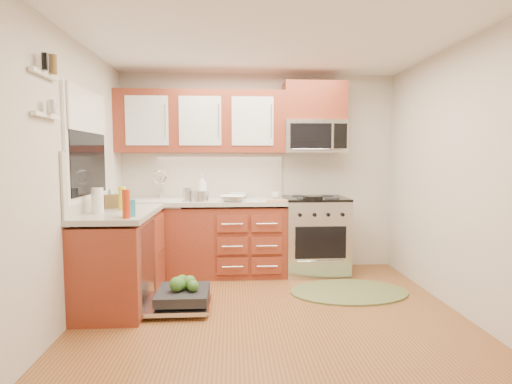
{
  "coord_description": "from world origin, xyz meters",
  "views": [
    {
      "loc": [
        -0.35,
        -3.43,
        1.44
      ],
      "look_at": [
        -0.09,
        0.85,
        1.07
      ],
      "focal_mm": 28.0,
      "sensor_mm": 36.0,
      "label": 1
    }
  ],
  "objects": [
    {
      "name": "bowl_b",
      "position": [
        -0.28,
        1.6,
        0.96
      ],
      "size": [
        0.28,
        0.28,
        0.07
      ],
      "primitive_type": "imported",
      "rotation": [
        0.0,
        0.0,
        0.18
      ],
      "color": "#999999",
      "rests_on": "countertop_back"
    },
    {
      "name": "bowl_a",
      "position": [
        -0.34,
        1.25,
        0.96
      ],
      "size": [
        0.38,
        0.38,
        0.07
      ],
      "primitive_type": "imported",
      "rotation": [
        0.0,
        0.0,
        -0.4
      ],
      "color": "#999999",
      "rests_on": "countertop_back"
    },
    {
      "name": "soap_bottle_c",
      "position": [
        -1.62,
        0.81,
        1.02
      ],
      "size": [
        0.16,
        0.16,
        0.19
      ],
      "primitive_type": "imported",
      "rotation": [
        0.0,
        0.0,
        0.13
      ],
      "color": "#999999",
      "rests_on": "countertop_left"
    },
    {
      "name": "rug",
      "position": [
        0.89,
        0.66,
        0.01
      ],
      "size": [
        1.48,
        1.24,
        0.02
      ],
      "primitive_type": null,
      "rotation": [
        0.0,
        0.0,
        -0.4
      ],
      "color": "olive",
      "rests_on": "ground"
    },
    {
      "name": "wall_front",
      "position": [
        0.0,
        -1.75,
        1.25
      ],
      "size": [
        3.5,
        0.04,
        2.5
      ],
      "primitive_type": "cube",
      "color": "beige",
      "rests_on": "ground"
    },
    {
      "name": "stock_pot",
      "position": [
        -0.73,
        1.28,
        0.99
      ],
      "size": [
        0.26,
        0.26,
        0.13
      ],
      "primitive_type": "cylinder",
      "rotation": [
        0.0,
        0.0,
        0.25
      ],
      "color": "silver",
      "rests_on": "countertop_back"
    },
    {
      "name": "window_blind",
      "position": [
        -1.71,
        0.5,
        1.88
      ],
      "size": [
        0.02,
        0.96,
        0.4
      ],
      "primitive_type": "cube",
      "color": "white",
      "rests_on": "ground"
    },
    {
      "name": "wall_back",
      "position": [
        0.0,
        1.75,
        1.25
      ],
      "size": [
        3.5,
        0.04,
        2.5
      ],
      "primitive_type": "cube",
      "color": "beige",
      "rests_on": "ground"
    },
    {
      "name": "backsplash_left",
      "position": [
        -1.74,
        0.52,
        1.21
      ],
      "size": [
        0.02,
        1.25,
        0.57
      ],
      "primitive_type": "cube",
      "color": "beige",
      "rests_on": "ground"
    },
    {
      "name": "paper_towel_roll",
      "position": [
        -1.6,
        0.34,
        1.04
      ],
      "size": [
        0.14,
        0.14,
        0.24
      ],
      "primitive_type": "cylinder",
      "rotation": [
        0.0,
        0.0,
        0.28
      ],
      "color": "white",
      "rests_on": "countertop_left"
    },
    {
      "name": "shelf_upper",
      "position": [
        -1.72,
        -0.35,
        2.05
      ],
      "size": [
        0.04,
        0.4,
        0.03
      ],
      "primitive_type": "cube",
      "color": "white",
      "rests_on": "ground"
    },
    {
      "name": "canister",
      "position": [
        -0.88,
        1.29,
        1.01
      ],
      "size": [
        0.12,
        0.12,
        0.16
      ],
      "primitive_type": "cylinder",
      "rotation": [
        0.0,
        0.0,
        -0.25
      ],
      "color": "silver",
      "rests_on": "countertop_back"
    },
    {
      "name": "wall_right",
      "position": [
        1.75,
        0.0,
        1.25
      ],
      "size": [
        0.04,
        3.5,
        2.5
      ],
      "primitive_type": "cube",
      "color": "beige",
      "rests_on": "ground"
    },
    {
      "name": "countertop_back",
      "position": [
        -0.72,
        1.44,
        0.9
      ],
      "size": [
        2.07,
        0.64,
        0.05
      ],
      "primitive_type": "cube",
      "color": "#BDB7AD",
      "rests_on": "base_cabinet_back"
    },
    {
      "name": "window",
      "position": [
        -1.74,
        0.5,
        1.55
      ],
      "size": [
        0.03,
        1.05,
        1.05
      ],
      "primitive_type": null,
      "color": "white",
      "rests_on": "ground"
    },
    {
      "name": "ceiling",
      "position": [
        0.0,
        0.0,
        2.5
      ],
      "size": [
        3.5,
        3.5,
        0.0
      ],
      "primitive_type": "plane",
      "rotation": [
        3.14,
        0.0,
        0.0
      ],
      "color": "white",
      "rests_on": "ground"
    },
    {
      "name": "mustard_bottle",
      "position": [
        -1.43,
        0.56,
        1.04
      ],
      "size": [
        0.09,
        0.09,
        0.23
      ],
      "primitive_type": "cylinder",
      "rotation": [
        0.0,
        0.0,
        -0.4
      ],
      "color": "yellow",
      "rests_on": "countertop_left"
    },
    {
      "name": "floor",
      "position": [
        0.0,
        0.0,
        0.0
      ],
      "size": [
        3.5,
        3.5,
        0.0
      ],
      "primitive_type": "plane",
      "color": "brown",
      "rests_on": "ground"
    },
    {
      "name": "range",
      "position": [
        0.68,
        1.43,
        0.47
      ],
      "size": [
        0.76,
        0.64,
        0.95
      ],
      "primitive_type": null,
      "color": "silver",
      "rests_on": "ground"
    },
    {
      "name": "skillet",
      "position": [
        0.6,
        1.18,
        0.97
      ],
      "size": [
        0.29,
        0.29,
        0.04
      ],
      "primitive_type": "cylinder",
      "rotation": [
        0.0,
        0.0,
        0.28
      ],
      "color": "black",
      "rests_on": "range"
    },
    {
      "name": "red_bottle",
      "position": [
        -1.25,
        0.0,
        1.05
      ],
      "size": [
        0.07,
        0.07,
        0.25
      ],
      "primitive_type": "cylinder",
      "rotation": [
        0.0,
        0.0,
        -0.15
      ],
      "color": "#B52D0F",
      "rests_on": "countertop_left"
    },
    {
      "name": "countertop_left",
      "position": [
        -1.44,
        0.53,
        0.9
      ],
      "size": [
        0.64,
        1.27,
        0.05
      ],
      "primitive_type": "cube",
      "color": "#BDB7AD",
      "rests_on": "base_cabinet_left"
    },
    {
      "name": "shelf_lower",
      "position": [
        -1.72,
        -0.35,
        1.75
      ],
      "size": [
        0.04,
        0.4,
        0.03
      ],
      "primitive_type": "cube",
      "color": "white",
      "rests_on": "ground"
    },
    {
      "name": "upper_cabinets",
      "position": [
        -0.73,
        1.57,
        1.88
      ],
      "size": [
        2.05,
        0.35,
        0.75
      ],
      "primitive_type": null,
      "color": "maroon",
      "rests_on": "ground"
    },
    {
      "name": "cup",
      "position": [
        0.2,
        1.55,
        0.97
      ],
      "size": [
        0.12,
        0.12,
        0.09
      ],
      "primitive_type": "imported",
      "rotation": [
        0.0,
        0.0,
        -0.05
      ],
      "color": "#999999",
      "rests_on": "countertop_back"
    },
    {
      "name": "base_cabinet_back",
      "position": [
        -0.73,
        1.45,
        0.42
      ],
      "size": [
        2.05,
        0.6,
        0.85
      ],
      "primitive_type": "cube",
      "color": "maroon",
      "rests_on": "ground"
    },
    {
      "name": "soap_bottle_b",
      "position": [
        -1.62,
        1.05,
        1.01
      ],
      "size": [
        0.09,
        0.09,
        0.17
      ],
      "primitive_type": "imported",
      "rotation": [
        0.0,
        0.0,
        -0.21
      ],
      "color": "#999999",
      "rests_on": "countertop_left"
    },
    {
      "name": "microwave",
      "position": [
        0.68,
        1.55,
        1.7
      ],
      "size": [
        0.76,
        0.38,
        0.4
      ],
      "primitive_type": null,
      "color": "silver",
      "rests_on": "ground"
    },
    {
      "name": "cabinet_over_mw",
      "position": [
        0.68,
        1.57,
        2.13
      ],
      "size": [
        0.76,
        0.35,
        0.47
      ],
      "primitive_type": "cube",
      "color": "maroon",
      "rests_on": "ground"
    },
    {
      "name": "wall_left",
      "position": [
        -1.75,
        0.0,
        1.25
      ],
      "size": [
        0.04,
        3.5,
        2.5
      ],
      "primitive_type": "cube",
      "color": "beige",
      "rests_on": "ground"
    },
    {
      "name": "backsplash_back",
      "position": [
        -0.73,
        1.74,
        1.21
      ],
      "size": [
        2.05,
        0.02,
        0.57
      ],
      "primitive_type": "cube",
      "color": "beige",
      "rests_on": "ground"
    },
    {
      "name": "cutting_board",
      "position": [
        0.18,
        1.22,
        0.93
      ],
      "size": [
        0.27,
        0.19,
        0.02
      ],
      "primitive_type": "cube",
      "rotation": [
        0.0,
        0.0,
        -0.13
      ],
      "color": "#AB794E",
      "rests_on": "countertop_back"
    },
    {
      "name": "dishwasher",
      "position": [
        -0.86,
        0.3,
        0.1
      ],
      "size": [
        0.7,
        0.6,
        0.2
      ],
      "primitive_type": null,
      "color": "silver",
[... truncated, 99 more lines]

